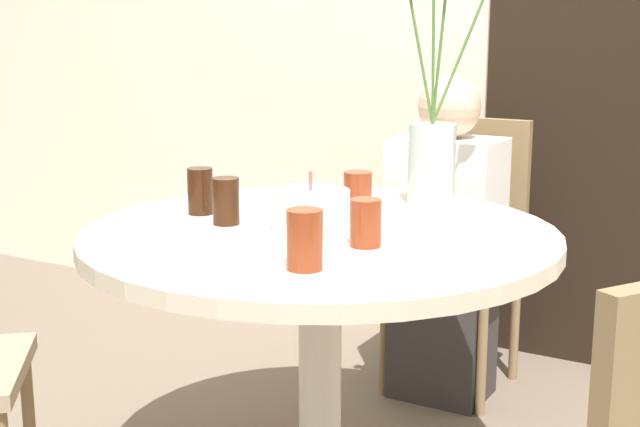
# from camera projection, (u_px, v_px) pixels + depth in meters

# --- Properties ---
(wall_back) EXTENTS (8.00, 0.05, 2.60)m
(wall_back) POSITION_uv_depth(u_px,v_px,m) (512.00, 2.00, 3.20)
(wall_back) COLOR beige
(wall_back) RESTS_ON ground_plane
(doorway_panel) EXTENTS (0.90, 0.01, 2.05)m
(doorway_panel) POSITION_uv_depth(u_px,v_px,m) (614.00, 84.00, 3.05)
(doorway_panel) COLOR black
(doorway_panel) RESTS_ON ground_plane
(dining_table) EXTENTS (1.16, 1.16, 0.74)m
(dining_table) POSITION_uv_depth(u_px,v_px,m) (320.00, 280.00, 2.18)
(dining_table) COLOR beige
(dining_table) RESTS_ON ground_plane
(chair_right_flank) EXTENTS (0.40, 0.40, 0.91)m
(chair_right_flank) POSITION_uv_depth(u_px,v_px,m) (463.00, 237.00, 3.04)
(chair_right_flank) COLOR #9E896B
(chair_right_flank) RESTS_ON ground_plane
(birthday_cake) EXTENTS (0.19, 0.19, 0.15)m
(birthday_cake) POSITION_uv_depth(u_px,v_px,m) (311.00, 211.00, 2.12)
(birthday_cake) COLOR white
(birthday_cake) RESTS_ON dining_table
(flower_vase) EXTENTS (0.27, 0.19, 0.74)m
(flower_vase) POSITION_uv_depth(u_px,v_px,m) (435.00, 141.00, 2.42)
(flower_vase) COLOR #B2C6C1
(flower_vase) RESTS_ON dining_table
(side_plate) EXTENTS (0.22, 0.22, 0.01)m
(side_plate) POSITION_uv_depth(u_px,v_px,m) (430.00, 220.00, 2.23)
(side_plate) COLOR silver
(side_plate) RESTS_ON dining_table
(drink_glass_0) EXTENTS (0.07, 0.07, 0.12)m
(drink_glass_0) POSITION_uv_depth(u_px,v_px,m) (199.00, 191.00, 2.31)
(drink_glass_0) COLOR #33190C
(drink_glass_0) RESTS_ON dining_table
(drink_glass_1) EXTENTS (0.07, 0.07, 0.12)m
(drink_glass_1) POSITION_uv_depth(u_px,v_px,m) (305.00, 240.00, 1.80)
(drink_glass_1) COLOR maroon
(drink_glass_1) RESTS_ON dining_table
(drink_glass_2) EXTENTS (0.07, 0.07, 0.11)m
(drink_glass_2) POSITION_uv_depth(u_px,v_px,m) (366.00, 223.00, 1.98)
(drink_glass_2) COLOR maroon
(drink_glass_2) RESTS_ON dining_table
(drink_glass_3) EXTENTS (0.07, 0.07, 0.12)m
(drink_glass_3) POSITION_uv_depth(u_px,v_px,m) (226.00, 201.00, 2.20)
(drink_glass_3) COLOR #33190C
(drink_glass_3) RESTS_ON dining_table
(drink_glass_4) EXTENTS (0.07, 0.07, 0.11)m
(drink_glass_4) POSITION_uv_depth(u_px,v_px,m) (358.00, 192.00, 2.33)
(drink_glass_4) COLOR maroon
(drink_glass_4) RESTS_ON dining_table
(person_boy) EXTENTS (0.34, 0.24, 1.07)m
(person_boy) POSITION_uv_depth(u_px,v_px,m) (445.00, 250.00, 2.91)
(person_boy) COLOR #383333
(person_boy) RESTS_ON ground_plane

